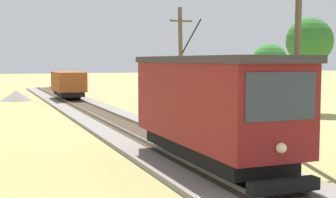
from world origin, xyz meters
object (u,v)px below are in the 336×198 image
at_px(red_tram, 211,105).
at_px(freight_car, 68,84).
at_px(gravel_pile, 16,95).
at_px(utility_pole_mid, 181,63).
at_px(tree_right_near, 270,61).
at_px(utility_pole_near_tram, 297,64).
at_px(tree_left_far, 309,42).

bearing_deg(red_tram, freight_car, 90.01).
xyz_separation_m(red_tram, gravel_pile, (-4.38, 30.81, -1.73)).
height_order(red_tram, utility_pole_mid, utility_pole_mid).
distance_m(utility_pole_mid, tree_right_near, 17.49).
bearing_deg(utility_pole_mid, gravel_pile, 113.49).
height_order(freight_car, utility_pole_near_tram, utility_pole_near_tram).
bearing_deg(tree_left_far, freight_car, 133.99).
bearing_deg(tree_left_far, tree_right_near, 72.61).
height_order(red_tram, freight_car, red_tram).
bearing_deg(gravel_pile, utility_pole_mid, -66.51).
xyz_separation_m(tree_right_near, tree_left_far, (-2.93, -9.35, 1.42)).
bearing_deg(freight_car, gravel_pile, 152.53).
height_order(utility_pole_mid, tree_left_far, utility_pole_mid).
relative_size(freight_car, tree_left_far, 0.78).
bearing_deg(utility_pole_near_tram, red_tram, -170.80).
distance_m(red_tram, freight_car, 28.54).
relative_size(utility_pole_mid, tree_left_far, 1.02).
bearing_deg(utility_pole_mid, red_tram, -108.28).
distance_m(freight_car, tree_right_near, 18.44).
xyz_separation_m(red_tram, tree_right_near, (17.43, 22.85, 1.38)).
bearing_deg(gravel_pile, tree_left_far, -42.50).
bearing_deg(tree_left_far, utility_pole_near_tram, -129.49).
xyz_separation_m(freight_car, utility_pole_mid, (3.89, -16.75, 1.94)).
distance_m(utility_pole_mid, gravel_pile, 20.97).
bearing_deg(utility_pole_near_tram, tree_left_far, 50.51).
distance_m(freight_car, utility_pole_mid, 17.31).
bearing_deg(red_tram, utility_pole_mid, 71.72).
height_order(freight_car, tree_right_near, tree_right_near).
bearing_deg(tree_left_far, utility_pole_mid, -170.75).
bearing_deg(red_tram, tree_right_near, 52.67).
xyz_separation_m(freight_car, gravel_pile, (-4.37, 2.27, -1.09)).
bearing_deg(red_tram, utility_pole_near_tram, 9.20).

